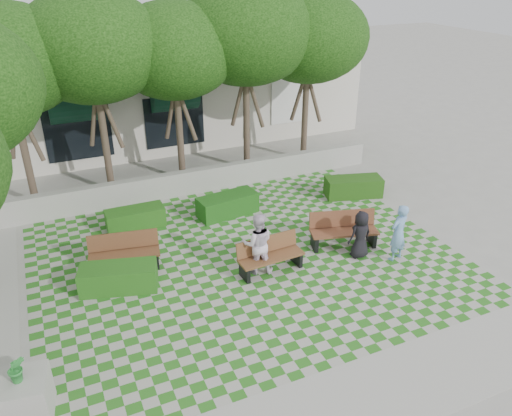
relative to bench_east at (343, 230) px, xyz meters
name	(u,v)px	position (x,y,z in m)	size (l,w,h in m)	color
ground	(262,278)	(-3.04, -0.62, -0.52)	(90.00, 90.00, 0.00)	gray
lawn	(247,260)	(-3.04, 0.38, -0.51)	(12.00, 12.00, 0.00)	#2B721E
sidewalk_south	(359,401)	(-3.04, -5.32, -0.51)	(16.00, 2.00, 0.01)	#9E9B93
retaining_wall	(193,181)	(-3.04, 5.58, -0.07)	(15.00, 0.36, 0.90)	#9E9B93
bench_east	(343,230)	(0.00, 0.00, 0.00)	(2.16, 1.21, 1.08)	brown
bench_mid	(270,256)	(-2.65, -0.33, -0.04)	(1.92, 0.73, 0.99)	brown
bench_west	(124,253)	(-6.37, 1.47, -0.02)	(2.05, 0.99, 1.03)	#58341E
hedge_east	(353,187)	(2.30, 2.85, -0.16)	(2.06, 0.82, 0.72)	#1E4612
hedge_midright	(228,205)	(-2.51, 3.35, -0.16)	(2.07, 0.83, 0.72)	#184B14
hedge_midleft	(135,218)	(-5.59, 3.75, -0.19)	(1.88, 0.75, 0.66)	#1F5316
hedge_west	(119,278)	(-6.72, 0.50, -0.17)	(2.01, 0.80, 0.70)	#1E5115
planter_back	(25,396)	(-9.10, -2.98, -0.01)	(1.04, 1.04, 1.53)	#9E9B93
person_blue	(398,233)	(0.99, -1.31, 0.36)	(0.64, 0.42, 1.76)	#74A0D4
person_dark	(360,235)	(0.08, -0.75, 0.22)	(0.72, 0.47, 1.48)	black
person_white	(258,243)	(-2.99, -0.24, 0.39)	(0.89, 0.69, 1.82)	silver
tree_row	(130,57)	(-4.90, 5.33, 4.66)	(17.70, 13.40, 7.41)	#47382B
building	(160,81)	(-2.10, 13.46, 2.00)	(18.00, 8.92, 5.15)	beige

